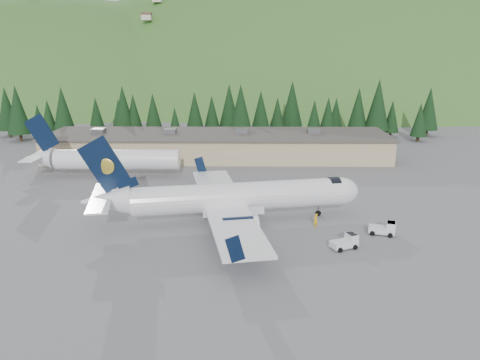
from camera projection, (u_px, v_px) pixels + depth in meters
name	position (u px, v px, depth m)	size (l,w,h in m)	color
ground	(240.00, 221.00, 62.66)	(600.00, 600.00, 0.00)	slate
airliner	(232.00, 198.00, 61.59)	(36.65, 34.60, 12.20)	white
second_airliner	(101.00, 159.00, 83.18)	(27.50, 11.00, 10.05)	white
baggage_tug_a	(346.00, 242.00, 53.98)	(3.44, 2.75, 1.64)	silver
baggage_tug_b	(384.00, 229.00, 57.88)	(3.50, 2.64, 1.69)	silver
terminal_building	(218.00, 145.00, 98.56)	(71.00, 17.00, 6.10)	tan
ramp_worker	(316.00, 220.00, 60.17)	(0.67, 0.44, 1.85)	yellow
tree_line	(218.00, 110.00, 118.74)	(114.42, 19.01, 13.75)	black
hills	(331.00, 228.00, 284.18)	(614.00, 330.00, 300.00)	#2D5C20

